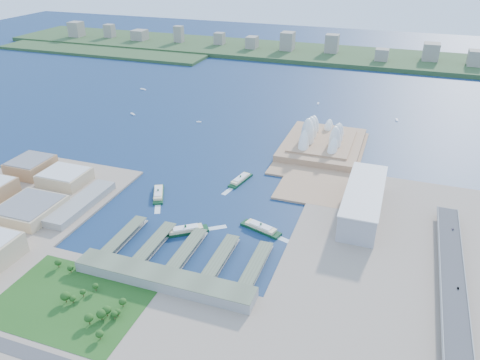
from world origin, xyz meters
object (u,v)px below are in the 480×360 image
at_px(ferry_c, 186,229).
at_px(ferry_b, 241,178).
at_px(car_b, 458,288).
at_px(ferry_d, 261,227).
at_px(ferry_a, 158,192).
at_px(toaster_building, 363,201).
at_px(car_c, 453,229).
at_px(opera_house, 324,131).

bearing_deg(ferry_c, ferry_b, -42.34).
bearing_deg(car_b, ferry_d, -13.93).
bearing_deg(ferry_a, car_b, -39.60).
bearing_deg(ferry_c, toaster_building, -95.45).
bearing_deg(car_c, car_b, 90.00).
bearing_deg(ferry_b, opera_house, 71.98).
bearing_deg(opera_house, ferry_d, -95.15).
bearing_deg(ferry_d, toaster_building, -37.52).
relative_size(ferry_a, car_c, 11.64).
bearing_deg(ferry_c, car_c, -108.57).
xyz_separation_m(ferry_c, ferry_d, (86.62, 36.54, -0.17)).
bearing_deg(car_b, ferry_a, -13.24).
xyz_separation_m(ferry_d, car_c, (224.19, 57.21, 10.33)).
relative_size(ferry_c, car_c, 12.23).
height_order(car_b, car_c, car_c).
height_order(opera_house, ferry_a, opera_house).
relative_size(opera_house, ferry_d, 3.28).
distance_m(ferry_a, car_b, 398.81).
bearing_deg(opera_house, car_c, -48.17).
xyz_separation_m(ferry_a, car_b, (388.08, -91.34, 10.38)).
bearing_deg(opera_house, ferry_a, -127.80).
bearing_deg(toaster_building, ferry_d, -145.38).
relative_size(toaster_building, ferry_a, 2.88).
distance_m(ferry_a, ferry_b, 124.94).
bearing_deg(ferry_a, ferry_c, -69.45).
relative_size(ferry_a, car_b, 14.08).
bearing_deg(toaster_building, ferry_c, -150.09).
xyz_separation_m(ferry_a, ferry_d, (163.89, -35.75, 0.09)).
relative_size(opera_house, ferry_a, 3.34).
bearing_deg(ferry_a, car_c, -23.19).
height_order(ferry_b, ferry_d, ferry_d).
distance_m(toaster_building, ferry_b, 187.35).
distance_m(ferry_d, car_c, 231.60).
relative_size(ferry_c, ferry_d, 1.03).
relative_size(ferry_a, ferry_b, 1.03).
xyz_separation_m(ferry_c, car_c, (310.81, 93.75, 10.17)).
relative_size(opera_house, car_c, 38.88).
height_order(opera_house, toaster_building, opera_house).
xyz_separation_m(opera_house, ferry_c, (-111.81, -316.07, -26.65)).
distance_m(opera_house, toaster_building, 219.62).
distance_m(ferry_d, car_b, 231.20).
height_order(ferry_a, car_b, car_b).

